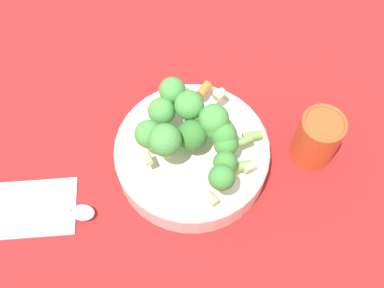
% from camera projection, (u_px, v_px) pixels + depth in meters
% --- Properties ---
extents(ground_plane, '(3.00, 3.00, 0.00)m').
position_uv_depth(ground_plane, '(192.00, 162.00, 0.74)').
color(ground_plane, maroon).
extents(bowl, '(0.24, 0.24, 0.05)m').
position_uv_depth(bowl, '(192.00, 154.00, 0.71)').
color(bowl, silver).
rests_on(bowl, ground_plane).
extents(pasta_salad, '(0.20, 0.20, 0.08)m').
position_uv_depth(pasta_salad, '(193.00, 129.00, 0.65)').
color(pasta_salad, '#8CB766').
rests_on(pasta_salad, bowl).
extents(cup, '(0.07, 0.07, 0.10)m').
position_uv_depth(cup, '(318.00, 138.00, 0.70)').
color(cup, '#CC4C23').
rests_on(cup, ground_plane).
extents(napkin, '(0.14, 0.17, 0.01)m').
position_uv_depth(napkin, '(29.00, 208.00, 0.69)').
color(napkin, '#B2BCC6').
rests_on(napkin, ground_plane).
extents(spoon, '(0.04, 0.20, 0.01)m').
position_uv_depth(spoon, '(55.00, 208.00, 0.69)').
color(spoon, silver).
rests_on(spoon, napkin).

